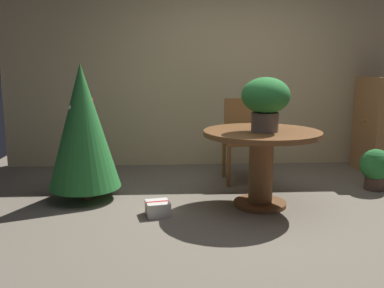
# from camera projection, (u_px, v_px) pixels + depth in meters

# --- Properties ---
(ground_plane) EXTENTS (6.60, 6.60, 0.00)m
(ground_plane) POSITION_uv_depth(u_px,v_px,m) (259.00, 218.00, 3.75)
(ground_plane) COLOR #756B5B
(back_wall_panel) EXTENTS (6.00, 0.10, 2.60)m
(back_wall_panel) POSITION_uv_depth(u_px,v_px,m) (227.00, 70.00, 5.68)
(back_wall_panel) COLOR beige
(back_wall_panel) RESTS_ON ground_plane
(round_dining_table) EXTENTS (1.12, 1.12, 0.74)m
(round_dining_table) POSITION_uv_depth(u_px,v_px,m) (261.00, 152.00, 4.00)
(round_dining_table) COLOR brown
(round_dining_table) RESTS_ON ground_plane
(flower_vase) EXTENTS (0.45, 0.45, 0.50)m
(flower_vase) POSITION_uv_depth(u_px,v_px,m) (266.00, 99.00, 3.84)
(flower_vase) COLOR #665B51
(flower_vase) RESTS_ON round_dining_table
(wooden_chair_far) EXTENTS (0.47, 0.46, 0.97)m
(wooden_chair_far) POSITION_uv_depth(u_px,v_px,m) (243.00, 135.00, 4.94)
(wooden_chair_far) COLOR brown
(wooden_chair_far) RESTS_ON ground_plane
(holiday_tree) EXTENTS (0.72, 0.72, 1.38)m
(holiday_tree) POSITION_uv_depth(u_px,v_px,m) (83.00, 126.00, 4.18)
(holiday_tree) COLOR brown
(holiday_tree) RESTS_ON ground_plane
(gift_box_cream) EXTENTS (0.25, 0.25, 0.13)m
(gift_box_cream) POSITION_uv_depth(u_px,v_px,m) (158.00, 208.00, 3.82)
(gift_box_cream) COLOR silver
(gift_box_cream) RESTS_ON ground_plane
(wooden_cabinet) EXTENTS (0.54, 0.66, 1.22)m
(wooden_cabinet) POSITION_uv_depth(u_px,v_px,m) (383.00, 125.00, 5.33)
(wooden_cabinet) COLOR #9E6B3D
(wooden_cabinet) RESTS_ON ground_plane
(potted_plant) EXTENTS (0.35, 0.35, 0.46)m
(potted_plant) POSITION_uv_depth(u_px,v_px,m) (376.00, 167.00, 4.58)
(potted_plant) COLOR #4C382D
(potted_plant) RESTS_ON ground_plane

